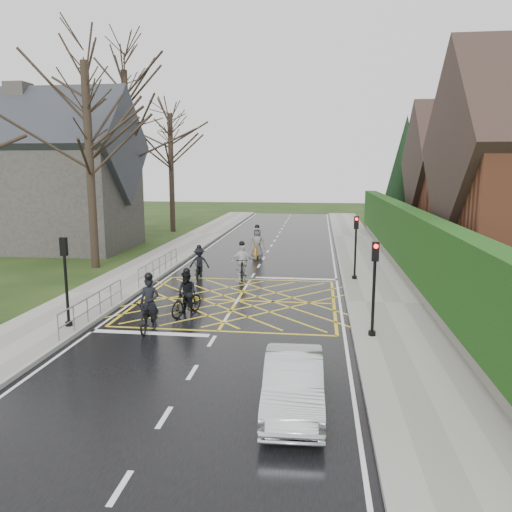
% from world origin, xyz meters
% --- Properties ---
extents(ground, '(120.00, 120.00, 0.00)m').
position_xyz_m(ground, '(0.00, 0.00, 0.00)').
color(ground, black).
rests_on(ground, ground).
extents(road, '(9.00, 80.00, 0.01)m').
position_xyz_m(road, '(0.00, 0.00, 0.01)').
color(road, black).
rests_on(road, ground).
extents(sidewalk_right, '(3.00, 80.00, 0.15)m').
position_xyz_m(sidewalk_right, '(6.00, 0.00, 0.07)').
color(sidewalk_right, gray).
rests_on(sidewalk_right, ground).
extents(sidewalk_left, '(3.00, 80.00, 0.15)m').
position_xyz_m(sidewalk_left, '(-6.00, 0.00, 0.07)').
color(sidewalk_left, gray).
rests_on(sidewalk_left, ground).
extents(stone_wall, '(0.50, 38.00, 0.70)m').
position_xyz_m(stone_wall, '(7.75, 6.00, 0.35)').
color(stone_wall, slate).
rests_on(stone_wall, ground).
extents(hedge, '(0.90, 38.00, 2.80)m').
position_xyz_m(hedge, '(7.75, 6.00, 2.10)').
color(hedge, '#113E11').
rests_on(hedge, stone_wall).
extents(house_far, '(9.80, 8.80, 10.30)m').
position_xyz_m(house_far, '(14.75, 18.00, 4.36)').
color(house_far, brown).
rests_on(house_far, ground).
extents(conifer, '(4.60, 4.60, 10.00)m').
position_xyz_m(conifer, '(10.75, 26.00, 4.99)').
color(conifer, black).
rests_on(conifer, ground).
extents(church, '(8.80, 7.80, 11.00)m').
position_xyz_m(church, '(-13.54, 12.00, 4.93)').
color(church, '#2D2B28').
rests_on(church, ground).
extents(tree_near, '(9.24, 9.24, 11.44)m').
position_xyz_m(tree_near, '(-9.00, 6.00, 7.91)').
color(tree_near, black).
rests_on(tree_near, ground).
extents(tree_mid, '(10.08, 10.08, 12.48)m').
position_xyz_m(tree_mid, '(-10.00, 14.00, 8.63)').
color(tree_mid, black).
rests_on(tree_mid, ground).
extents(tree_far, '(8.40, 8.40, 10.40)m').
position_xyz_m(tree_far, '(-9.30, 22.00, 7.19)').
color(tree_far, black).
rests_on(tree_far, ground).
extents(railing_south, '(0.05, 5.04, 1.03)m').
position_xyz_m(railing_south, '(-4.65, -3.50, 0.78)').
color(railing_south, slate).
rests_on(railing_south, ground).
extents(railing_north, '(0.05, 6.04, 1.03)m').
position_xyz_m(railing_north, '(-4.65, 4.00, 0.79)').
color(railing_north, slate).
rests_on(railing_north, ground).
extents(traffic_light_ne, '(0.24, 0.31, 3.21)m').
position_xyz_m(traffic_light_ne, '(5.10, 4.20, 1.66)').
color(traffic_light_ne, black).
rests_on(traffic_light_ne, ground).
extents(traffic_light_se, '(0.24, 0.31, 3.21)m').
position_xyz_m(traffic_light_se, '(5.10, -4.20, 1.66)').
color(traffic_light_se, black).
rests_on(traffic_light_se, ground).
extents(traffic_light_sw, '(0.24, 0.31, 3.21)m').
position_xyz_m(traffic_light_sw, '(-5.10, -4.50, 1.66)').
color(traffic_light_sw, black).
rests_on(traffic_light_sw, ground).
extents(cyclist_rear, '(0.88, 2.09, 1.98)m').
position_xyz_m(cyclist_rear, '(-2.40, -4.04, 0.64)').
color(cyclist_rear, black).
rests_on(cyclist_rear, ground).
extents(cyclist_back, '(1.15, 1.87, 1.81)m').
position_xyz_m(cyclist_back, '(-1.55, -2.26, 0.68)').
color(cyclist_back, black).
rests_on(cyclist_back, ground).
extents(cyclist_mid, '(1.06, 1.80, 1.69)m').
position_xyz_m(cyclist_mid, '(-2.61, 4.08, 0.62)').
color(cyclist_mid, black).
rests_on(cyclist_mid, ground).
extents(cyclist_front, '(1.12, 2.03, 1.96)m').
position_xyz_m(cyclist_front, '(-0.40, 3.83, 0.72)').
color(cyclist_front, black).
rests_on(cyclist_front, ground).
extents(cyclist_lead, '(0.97, 2.19, 2.09)m').
position_xyz_m(cyclist_lead, '(-0.40, 9.88, 0.73)').
color(cyclist_lead, orange).
rests_on(cyclist_lead, ground).
extents(car, '(1.47, 3.86, 1.26)m').
position_xyz_m(car, '(2.82, -9.21, 0.63)').
color(car, silver).
rests_on(car, ground).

